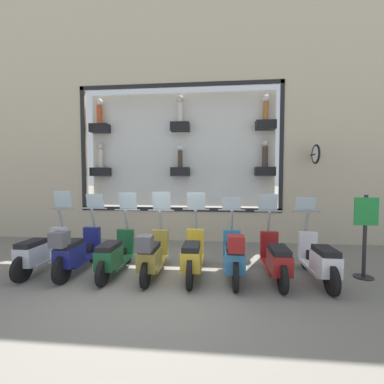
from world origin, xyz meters
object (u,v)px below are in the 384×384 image
scooter_olive_4 (152,254)px  scooter_red_1 (276,258)px  scooter_white_0 (319,260)px  scooter_teal_2 (234,256)px  scooter_green_5 (115,254)px  shop_sign_post (365,233)px  scooter_yellow_3 (193,255)px  scooter_navy_6 (76,251)px  scooter_silver_7 (41,251)px

scooter_olive_4 → scooter_red_1: bearing=-88.5°
scooter_white_0 → scooter_red_1: bearing=89.9°
scooter_teal_2 → scooter_olive_4: size_ratio=1.01×
scooter_red_1 → scooter_green_5: size_ratio=1.00×
scooter_green_5 → shop_sign_post: 5.05m
scooter_red_1 → scooter_green_5: bearing=90.0°
scooter_yellow_3 → scooter_white_0: bearing=-90.1°
scooter_teal_2 → scooter_yellow_3: (0.06, 0.81, -0.03)m
scooter_green_5 → scooter_navy_6: (-0.05, 0.81, 0.06)m
scooter_navy_6 → shop_sign_post: 5.85m
scooter_red_1 → scooter_navy_6: bearing=90.8°
scooter_red_1 → scooter_olive_4: bearing=91.5°
scooter_teal_2 → scooter_green_5: bearing=88.7°
scooter_olive_4 → scooter_navy_6: 1.61m
scooter_teal_2 → scooter_silver_7: scooter_silver_7 is taller
scooter_green_5 → scooter_silver_7: (0.00, 1.61, 0.01)m
scooter_yellow_3 → scooter_navy_6: 2.42m
scooter_white_0 → scooter_olive_4: 3.23m
scooter_white_0 → scooter_yellow_3: size_ratio=1.00×
scooter_red_1 → scooter_navy_6: size_ratio=1.00×
scooter_white_0 → scooter_navy_6: 4.84m
scooter_white_0 → scooter_yellow_3: (0.00, 2.42, 0.01)m
shop_sign_post → scooter_green_5: bearing=93.5°
scooter_red_1 → scooter_teal_2: size_ratio=1.00×
scooter_red_1 → scooter_navy_6: 4.04m
scooter_red_1 → scooter_teal_2: 0.81m
scooter_navy_6 → scooter_silver_7: bearing=85.9°
scooter_teal_2 → scooter_yellow_3: size_ratio=1.00×
scooter_navy_6 → scooter_olive_4: bearing=-90.3°
scooter_olive_4 → shop_sign_post: 4.25m
shop_sign_post → scooter_white_0: bearing=107.4°
scooter_yellow_3 → scooter_green_5: 1.61m
scooter_white_0 → scooter_red_1: scooter_red_1 is taller
scooter_white_0 → shop_sign_post: size_ratio=1.09×
scooter_olive_4 → scooter_green_5: bearing=85.6°
scooter_white_0 → scooter_red_1: 0.81m
shop_sign_post → scooter_olive_4: bearing=95.0°
scooter_green_5 → scooter_navy_6: scooter_green_5 is taller
scooter_teal_2 → scooter_olive_4: (-0.01, 1.61, -0.01)m
scooter_silver_7 → shop_sign_post: size_ratio=1.08×
scooter_navy_6 → scooter_yellow_3: bearing=-88.6°
scooter_teal_2 → scooter_green_5: size_ratio=1.01×
scooter_green_5 → scooter_yellow_3: bearing=-89.8°
scooter_teal_2 → scooter_navy_6: size_ratio=1.00×
scooter_yellow_3 → scooter_green_5: bearing=90.2°
scooter_teal_2 → scooter_red_1: bearing=-85.9°
scooter_navy_6 → shop_sign_post: shop_sign_post is taller
scooter_red_1 → scooter_green_5: (-0.00, 3.23, -0.01)m
scooter_olive_4 → scooter_silver_7: (0.07, 2.42, -0.03)m
scooter_teal_2 → shop_sign_post: bearing=-82.0°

